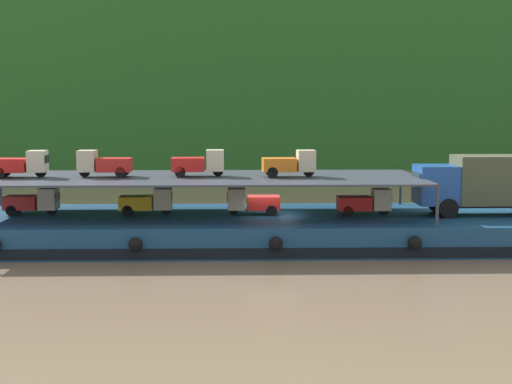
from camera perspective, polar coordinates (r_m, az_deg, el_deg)
The scene contains 13 objects.
ground_plane at distance 37.59m, azimuth 1.22°, elevation -4.08°, with size 400.00×400.00×0.00m, color #7F664C.
hillside_far_bank at distance 95.93m, azimuth -0.46°, elevation 12.87°, with size 139.36×33.53×30.44m.
cargo_barge at distance 37.43m, azimuth 1.22°, elevation -2.97°, with size 32.22×9.15×1.50m.
covered_lorry at distance 38.93m, azimuth 17.84°, elevation 0.72°, with size 7.86×2.31×3.10m.
cargo_rack at distance 37.11m, azimuth -4.64°, elevation 1.12°, with size 23.02×7.83×2.00m.
mini_truck_lower_stern at distance 39.13m, azimuth -17.36°, elevation -0.71°, with size 2.78×1.27×1.38m.
mini_truck_lower_aft at distance 37.75m, azimuth -8.67°, elevation -0.75°, with size 2.77×1.25×1.38m.
mini_truck_lower_mid at distance 37.30m, azimuth -0.28°, elevation -0.76°, with size 2.75×1.22×1.38m.
mini_truck_lower_fore at distance 37.52m, azimuth 8.67°, elevation -0.79°, with size 2.75×1.21×1.38m.
mini_truck_upper_stern at distance 38.55m, azimuth -18.21°, elevation 2.13°, with size 2.77×1.24×1.38m.
mini_truck_upper_mid at distance 37.68m, azimuth -12.05°, elevation 2.23°, with size 2.76×1.23×1.38m.
mini_truck_upper_fore at distance 37.29m, azimuth -4.57°, elevation 2.31°, with size 2.78×1.27×1.38m.
mini_truck_upper_bow at distance 36.96m, azimuth 2.72°, elevation 2.28°, with size 2.80×1.30×1.38m.
Camera 1 is at (-1.77, -36.86, 7.16)m, focal length 50.22 mm.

